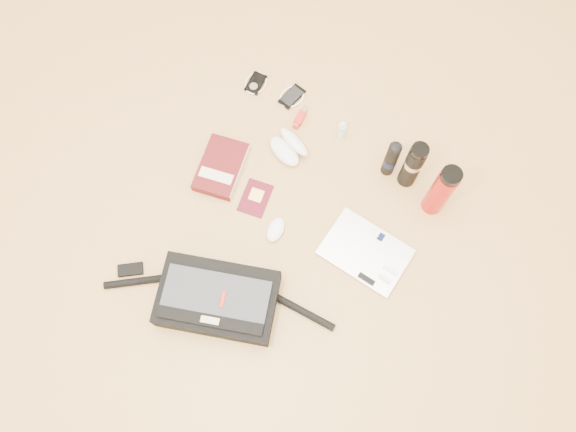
{
  "coord_description": "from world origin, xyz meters",
  "views": [
    {
      "loc": [
        0.37,
        -0.47,
        1.9
      ],
      "look_at": [
        -0.0,
        0.07,
        0.06
      ],
      "focal_mm": 35.0,
      "sensor_mm": 36.0,
      "label": 1
    }
  ],
  "objects_px": {
    "messenger_bag": "(217,299)",
    "thermos_black": "(413,165)",
    "book": "(221,167)",
    "thermos_red": "(441,191)",
    "laptop": "(366,253)"
  },
  "relations": [
    {
      "from": "messenger_bag",
      "to": "thermos_black",
      "type": "distance_m",
      "value": 0.81
    },
    {
      "from": "book",
      "to": "thermos_red",
      "type": "xyz_separation_m",
      "value": [
        0.71,
        0.32,
        0.12
      ]
    },
    {
      "from": "book",
      "to": "thermos_black",
      "type": "distance_m",
      "value": 0.69
    },
    {
      "from": "thermos_red",
      "to": "book",
      "type": "bearing_deg",
      "value": -155.97
    },
    {
      "from": "thermos_black",
      "to": "thermos_red",
      "type": "xyz_separation_m",
      "value": [
        0.13,
        -0.04,
        0.01
      ]
    },
    {
      "from": "laptop",
      "to": "messenger_bag",
      "type": "bearing_deg",
      "value": -127.59
    },
    {
      "from": "messenger_bag",
      "to": "thermos_black",
      "type": "xyz_separation_m",
      "value": [
        0.29,
        0.75,
        0.08
      ]
    },
    {
      "from": "messenger_bag",
      "to": "laptop",
      "type": "relative_size",
      "value": 2.52
    },
    {
      "from": "messenger_bag",
      "to": "book",
      "type": "distance_m",
      "value": 0.5
    },
    {
      "from": "book",
      "to": "thermos_black",
      "type": "relative_size",
      "value": 1.04
    },
    {
      "from": "messenger_bag",
      "to": "thermos_red",
      "type": "bearing_deg",
      "value": 35.49
    },
    {
      "from": "book",
      "to": "thermos_red",
      "type": "height_order",
      "value": "thermos_red"
    },
    {
      "from": "messenger_bag",
      "to": "thermos_black",
      "type": "bearing_deg",
      "value": 44.66
    },
    {
      "from": "laptop",
      "to": "thermos_red",
      "type": "xyz_separation_m",
      "value": [
        0.1,
        0.29,
        0.13
      ]
    },
    {
      "from": "messenger_bag",
      "to": "laptop",
      "type": "bearing_deg",
      "value": 29.16
    }
  ]
}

